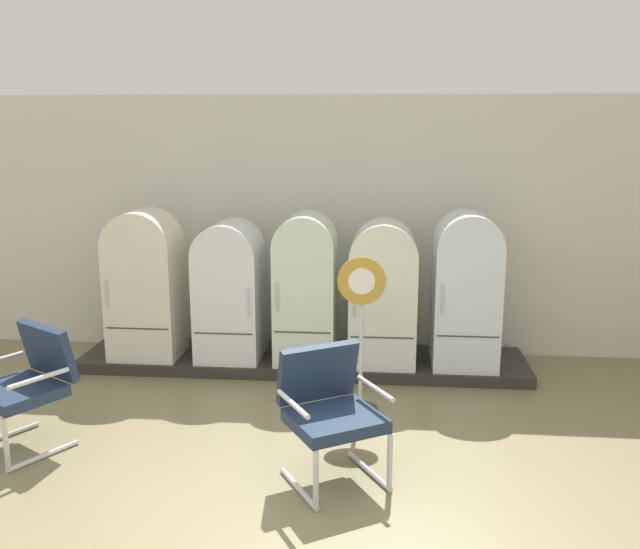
% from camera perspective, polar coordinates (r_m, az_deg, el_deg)
% --- Properties ---
extents(ground, '(12.00, 10.00, 0.05)m').
position_cam_1_polar(ground, '(4.65, -6.14, -20.66)').
color(ground, '#807652').
extents(back_wall, '(11.76, 0.12, 2.82)m').
position_cam_1_polar(back_wall, '(7.60, -0.94, 4.19)').
color(back_wall, silver).
rests_on(back_wall, ground).
extents(display_plinth, '(4.66, 0.95, 0.12)m').
position_cam_1_polar(display_plinth, '(7.31, -1.45, -7.18)').
color(display_plinth, '#312C28').
rests_on(display_plinth, ground).
extents(refrigerator_0, '(0.70, 0.61, 1.54)m').
position_cam_1_polar(refrigerator_0, '(7.31, -14.41, -0.46)').
color(refrigerator_0, silver).
rests_on(refrigerator_0, display_plinth).
extents(refrigerator_1, '(0.65, 0.70, 1.43)m').
position_cam_1_polar(refrigerator_1, '(7.11, -7.54, -1.01)').
color(refrigerator_1, white).
rests_on(refrigerator_1, display_plinth).
extents(refrigerator_2, '(0.61, 0.66, 1.52)m').
position_cam_1_polar(refrigerator_2, '(6.95, -1.20, -0.76)').
color(refrigerator_2, silver).
rests_on(refrigerator_2, display_plinth).
extents(refrigerator_3, '(0.67, 0.64, 1.46)m').
position_cam_1_polar(refrigerator_3, '(6.91, 5.27, -1.24)').
color(refrigerator_3, white).
rests_on(refrigerator_3, display_plinth).
extents(refrigerator_4, '(0.64, 0.69, 1.55)m').
position_cam_1_polar(refrigerator_4, '(6.97, 12.07, -0.88)').
color(refrigerator_4, white).
rests_on(refrigerator_4, display_plinth).
extents(armchair_left, '(0.86, 0.88, 0.96)m').
position_cam_1_polar(armchair_left, '(5.90, -23.17, -8.04)').
color(armchair_left, silver).
rests_on(armchair_left, ground).
extents(armchair_right, '(0.86, 0.88, 0.96)m').
position_cam_1_polar(armchair_right, '(4.95, 0.79, -10.90)').
color(armchair_right, silver).
rests_on(armchair_right, ground).
extents(sign_stand, '(0.42, 0.32, 1.41)m').
position_cam_1_polar(sign_stand, '(6.01, 3.44, -5.57)').
color(sign_stand, '#2D2D30').
rests_on(sign_stand, ground).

